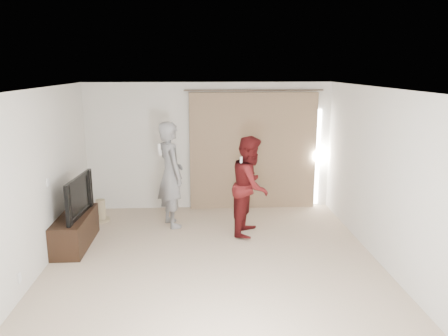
{
  "coord_description": "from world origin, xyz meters",
  "views": [
    {
      "loc": [
        -0.19,
        -6.08,
        2.89
      ],
      "look_at": [
        0.22,
        1.2,
        1.2
      ],
      "focal_mm": 35.0,
      "sensor_mm": 36.0,
      "label": 1
    }
  ],
  "objects_px": {
    "person_woman": "(251,185)",
    "tv": "(72,196)",
    "tv_console": "(75,230)",
    "person_man": "(171,175)"
  },
  "relations": [
    {
      "from": "person_woman",
      "to": "tv",
      "type": "bearing_deg",
      "value": -172.18
    },
    {
      "from": "person_man",
      "to": "tv_console",
      "type": "bearing_deg",
      "value": -150.34
    },
    {
      "from": "tv_console",
      "to": "person_woman",
      "type": "height_order",
      "value": "person_woman"
    },
    {
      "from": "person_man",
      "to": "tv",
      "type": "bearing_deg",
      "value": -150.34
    },
    {
      "from": "tv_console",
      "to": "person_man",
      "type": "height_order",
      "value": "person_man"
    },
    {
      "from": "tv",
      "to": "person_man",
      "type": "xyz_separation_m",
      "value": [
        1.53,
        0.87,
        0.12
      ]
    },
    {
      "from": "tv_console",
      "to": "person_woman",
      "type": "distance_m",
      "value": 3.04
    },
    {
      "from": "tv_console",
      "to": "person_woman",
      "type": "bearing_deg",
      "value": 7.82
    },
    {
      "from": "tv_console",
      "to": "tv",
      "type": "height_order",
      "value": "tv"
    },
    {
      "from": "tv_console",
      "to": "tv",
      "type": "distance_m",
      "value": 0.59
    }
  ]
}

